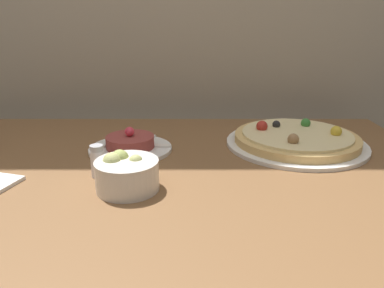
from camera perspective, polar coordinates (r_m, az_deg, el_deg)
dining_table at (r=0.92m, az=-4.92°, el=-9.31°), size 1.36×0.84×0.80m
pizza_plate at (r=1.05m, az=15.77°, el=0.66°), size 0.37×0.37×0.06m
tartare_plate at (r=0.98m, az=-9.19°, el=-0.16°), size 0.21×0.21×0.06m
small_bowl at (r=0.76m, az=-9.79°, el=-4.42°), size 0.13×0.13×0.08m
salt_shaker at (r=0.83m, az=-14.01°, el=-2.55°), size 0.03×0.03×0.07m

